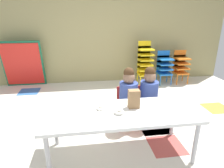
{
  "coord_description": "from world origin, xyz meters",
  "views": [
    {
      "loc": [
        -0.56,
        -2.43,
        1.59
      ],
      "look_at": [
        -0.23,
        -0.25,
        0.82
      ],
      "focal_mm": 31.09,
      "sensor_mm": 36.0,
      "label": 1
    }
  ],
  "objects_px": {
    "paper_bag_brown": "(133,99)",
    "paper_plate_near_edge": "(100,109)",
    "seated_child_near_camera": "(128,93)",
    "kid_chair_blue_stack": "(164,65)",
    "seated_child_middle_seat": "(149,92)",
    "kid_chair_yellow_stack": "(145,61)",
    "donut_powdered_on_plate": "(100,108)",
    "kid_chair_orange_stack": "(181,65)",
    "folded_activity_table": "(23,64)",
    "donut_powdered_loose": "(119,112)",
    "craft_table": "(121,115)"
  },
  "relations": [
    {
      "from": "seated_child_middle_seat",
      "to": "kid_chair_blue_stack",
      "type": "xyz_separation_m",
      "value": [
        1.02,
        1.85,
        -0.1
      ]
    },
    {
      "from": "donut_powdered_on_plate",
      "to": "kid_chair_orange_stack",
      "type": "bearing_deg",
      "value": 46.94
    },
    {
      "from": "kid_chair_yellow_stack",
      "to": "folded_activity_table",
      "type": "bearing_deg",
      "value": 175.02
    },
    {
      "from": "kid_chair_yellow_stack",
      "to": "seated_child_middle_seat",
      "type": "bearing_deg",
      "value": -105.76
    },
    {
      "from": "craft_table",
      "to": "seated_child_middle_seat",
      "type": "distance_m",
      "value": 0.78
    },
    {
      "from": "seated_child_middle_seat",
      "to": "folded_activity_table",
      "type": "xyz_separation_m",
      "value": [
        -2.31,
        2.1,
        -0.02
      ]
    },
    {
      "from": "seated_child_near_camera",
      "to": "kid_chair_blue_stack",
      "type": "distance_m",
      "value": 2.28
    },
    {
      "from": "kid_chair_yellow_stack",
      "to": "kid_chair_blue_stack",
      "type": "height_order",
      "value": "kid_chair_yellow_stack"
    },
    {
      "from": "seated_child_middle_seat",
      "to": "kid_chair_yellow_stack",
      "type": "distance_m",
      "value": 1.93
    },
    {
      "from": "seated_child_near_camera",
      "to": "donut_powdered_on_plate",
      "type": "distance_m",
      "value": 0.67
    },
    {
      "from": "donut_powdered_on_plate",
      "to": "kid_chair_yellow_stack",
      "type": "bearing_deg",
      "value": 61.52
    },
    {
      "from": "kid_chair_orange_stack",
      "to": "paper_bag_brown",
      "type": "bearing_deg",
      "value": -127.55
    },
    {
      "from": "craft_table",
      "to": "kid_chair_blue_stack",
      "type": "height_order",
      "value": "kid_chair_blue_stack"
    },
    {
      "from": "donut_powdered_loose",
      "to": "folded_activity_table",
      "type": "bearing_deg",
      "value": 122.86
    },
    {
      "from": "paper_bag_brown",
      "to": "paper_plate_near_edge",
      "type": "height_order",
      "value": "paper_bag_brown"
    },
    {
      "from": "seated_child_near_camera",
      "to": "kid_chair_blue_stack",
      "type": "height_order",
      "value": "seated_child_near_camera"
    },
    {
      "from": "seated_child_middle_seat",
      "to": "kid_chair_blue_stack",
      "type": "distance_m",
      "value": 2.12
    },
    {
      "from": "craft_table",
      "to": "donut_powdered_on_plate",
      "type": "xyz_separation_m",
      "value": [
        -0.23,
        0.08,
        0.07
      ]
    },
    {
      "from": "kid_chair_orange_stack",
      "to": "folded_activity_table",
      "type": "bearing_deg",
      "value": 176.23
    },
    {
      "from": "seated_child_near_camera",
      "to": "seated_child_middle_seat",
      "type": "relative_size",
      "value": 1.0
    },
    {
      "from": "kid_chair_blue_stack",
      "to": "kid_chair_yellow_stack",
      "type": "bearing_deg",
      "value": 179.94
    },
    {
      "from": "paper_bag_brown",
      "to": "donut_powdered_on_plate",
      "type": "xyz_separation_m",
      "value": [
        -0.39,
        -0.01,
        -0.09
      ]
    },
    {
      "from": "craft_table",
      "to": "donut_powdered_loose",
      "type": "relative_size",
      "value": 14.33
    },
    {
      "from": "folded_activity_table",
      "to": "paper_plate_near_edge",
      "type": "height_order",
      "value": "folded_activity_table"
    },
    {
      "from": "craft_table",
      "to": "kid_chair_orange_stack",
      "type": "xyz_separation_m",
      "value": [
        1.96,
        2.43,
        -0.06
      ]
    },
    {
      "from": "seated_child_middle_seat",
      "to": "donut_powdered_loose",
      "type": "height_order",
      "value": "seated_child_middle_seat"
    },
    {
      "from": "seated_child_middle_seat",
      "to": "folded_activity_table",
      "type": "relative_size",
      "value": 0.84
    },
    {
      "from": "paper_bag_brown",
      "to": "donut_powdered_on_plate",
      "type": "relative_size",
      "value": 2.12
    },
    {
      "from": "seated_child_near_camera",
      "to": "donut_powdered_loose",
      "type": "distance_m",
      "value": 0.66
    },
    {
      "from": "craft_table",
      "to": "kid_chair_blue_stack",
      "type": "xyz_separation_m",
      "value": [
        1.54,
        2.43,
        -0.06
      ]
    },
    {
      "from": "paper_bag_brown",
      "to": "donut_powdered_on_plate",
      "type": "height_order",
      "value": "paper_bag_brown"
    },
    {
      "from": "kid_chair_blue_stack",
      "to": "paper_plate_near_edge",
      "type": "distance_m",
      "value": 2.94
    },
    {
      "from": "seated_child_middle_seat",
      "to": "kid_chair_orange_stack",
      "type": "relative_size",
      "value": 1.15
    },
    {
      "from": "kid_chair_blue_stack",
      "to": "donut_powdered_loose",
      "type": "height_order",
      "value": "kid_chair_blue_stack"
    },
    {
      "from": "seated_child_middle_seat",
      "to": "kid_chair_blue_stack",
      "type": "bearing_deg",
      "value": 61.24
    },
    {
      "from": "seated_child_near_camera",
      "to": "donut_powdered_on_plate",
      "type": "xyz_separation_m",
      "value": [
        -0.45,
        -0.49,
        0.03
      ]
    },
    {
      "from": "kid_chair_blue_stack",
      "to": "donut_powdered_on_plate",
      "type": "height_order",
      "value": "kid_chair_blue_stack"
    },
    {
      "from": "paper_bag_brown",
      "to": "seated_child_middle_seat",
      "type": "bearing_deg",
      "value": 53.82
    },
    {
      "from": "kid_chair_blue_stack",
      "to": "paper_bag_brown",
      "type": "xyz_separation_m",
      "value": [
        -1.37,
        -2.34,
        0.22
      ]
    },
    {
      "from": "paper_plate_near_edge",
      "to": "donut_powdered_loose",
      "type": "xyz_separation_m",
      "value": [
        0.2,
        -0.12,
        0.01
      ]
    },
    {
      "from": "folded_activity_table",
      "to": "donut_powdered_loose",
      "type": "bearing_deg",
      "value": -57.14
    },
    {
      "from": "seated_child_middle_seat",
      "to": "donut_powdered_on_plate",
      "type": "xyz_separation_m",
      "value": [
        -0.75,
        -0.49,
        0.03
      ]
    },
    {
      "from": "kid_chair_blue_stack",
      "to": "kid_chair_orange_stack",
      "type": "xyz_separation_m",
      "value": [
        0.43,
        0.0,
        0.0
      ]
    },
    {
      "from": "seated_child_near_camera",
      "to": "donut_powdered_on_plate",
      "type": "bearing_deg",
      "value": -132.09
    },
    {
      "from": "seated_child_middle_seat",
      "to": "donut_powdered_loose",
      "type": "relative_size",
      "value": 7.57
    },
    {
      "from": "kid_chair_blue_stack",
      "to": "folded_activity_table",
      "type": "relative_size",
      "value": 0.74
    },
    {
      "from": "craft_table",
      "to": "paper_plate_near_edge",
      "type": "bearing_deg",
      "value": 160.58
    },
    {
      "from": "seated_child_near_camera",
      "to": "paper_bag_brown",
      "type": "bearing_deg",
      "value": -96.26
    },
    {
      "from": "seated_child_near_camera",
      "to": "kid_chair_blue_stack",
      "type": "relative_size",
      "value": 1.15
    },
    {
      "from": "seated_child_middle_seat",
      "to": "kid_chair_yellow_stack",
      "type": "bearing_deg",
      "value": 74.24
    }
  ]
}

